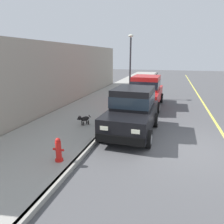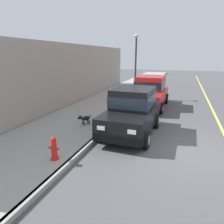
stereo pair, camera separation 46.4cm
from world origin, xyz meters
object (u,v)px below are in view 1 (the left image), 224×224
car_red_sedan (146,91)px  street_lamp (130,59)px  car_black_hatchback (132,110)px  dog_black (84,119)px  fire_hydrant (59,150)px

car_red_sedan → street_lamp: (-1.43, 2.10, 1.92)m
car_black_hatchback → car_red_sedan: (-0.04, 4.83, 0.01)m
car_black_hatchback → car_red_sedan: 4.83m
dog_black → fire_hydrant: 3.26m
car_black_hatchback → dog_black: size_ratio=5.67×
fire_hydrant → street_lamp: bearing=89.4°
car_red_sedan → fire_hydrant: car_red_sedan is taller
car_black_hatchback → dog_black: bearing=-179.7°
fire_hydrant → car_red_sedan: bearing=79.2°
dog_black → car_black_hatchback: bearing=0.3°
street_lamp → fire_hydrant: bearing=-90.6°
car_red_sedan → car_black_hatchback: bearing=-89.5°
car_black_hatchback → street_lamp: street_lamp is taller
car_black_hatchback → fire_hydrant: 3.62m
car_red_sedan → fire_hydrant: bearing=-100.8°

